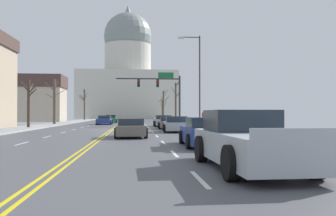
% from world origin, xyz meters
% --- Properties ---
extents(ground, '(20.00, 180.00, 0.20)m').
position_xyz_m(ground, '(0.00, -0.00, 0.02)').
color(ground, '#4D4D52').
extents(signal_gantry, '(7.91, 0.41, 6.41)m').
position_xyz_m(signal_gantry, '(5.34, 12.26, 4.68)').
color(signal_gantry, '#28282D').
rests_on(signal_gantry, ground).
extents(street_lamp_right, '(2.13, 0.24, 8.73)m').
position_xyz_m(street_lamp_right, '(7.95, 1.77, 5.23)').
color(street_lamp_right, '#333338').
rests_on(street_lamp_right, ground).
extents(capitol_building, '(29.13, 18.33, 34.54)m').
position_xyz_m(capitol_building, '(0.00, 78.58, 12.98)').
color(capitol_building, beige).
rests_on(capitol_building, ground).
extents(sedan_near_00, '(2.13, 4.38, 1.28)m').
position_xyz_m(sedan_near_00, '(5.29, 8.90, 0.60)').
color(sedan_near_00, '#9EA3A8').
rests_on(sedan_near_00, ground).
extents(sedan_near_01, '(2.10, 4.34, 1.14)m').
position_xyz_m(sedan_near_01, '(5.32, 2.83, 0.55)').
color(sedan_near_01, '#6B6056').
rests_on(sedan_near_01, ground).
extents(sedan_near_02, '(2.18, 4.66, 1.26)m').
position_xyz_m(sedan_near_02, '(5.37, -3.05, 0.59)').
color(sedan_near_02, '#9EA3A8').
rests_on(sedan_near_02, ground).
extents(sedan_near_03, '(2.00, 4.26, 1.17)m').
position_xyz_m(sedan_near_03, '(1.82, -9.34, 0.55)').
color(sedan_near_03, '#6B6056').
rests_on(sedan_near_03, ground).
extents(sedan_near_04, '(2.13, 4.52, 1.31)m').
position_xyz_m(sedan_near_04, '(5.25, -15.91, 0.62)').
color(sedan_near_04, navy).
rests_on(sedan_near_04, ground).
extents(pickup_truck_near_05, '(2.32, 5.40, 1.58)m').
position_xyz_m(pickup_truck_near_05, '(5.09, -22.65, 0.71)').
color(pickup_truck_near_05, '#ADB2B7').
rests_on(pickup_truck_near_05, ground).
extents(sedan_oncoming_00, '(2.02, 4.58, 1.21)m').
position_xyz_m(sedan_oncoming_00, '(-1.98, 17.33, 0.57)').
color(sedan_oncoming_00, navy).
rests_on(sedan_oncoming_00, ground).
extents(sedan_oncoming_01, '(1.93, 4.65, 1.26)m').
position_xyz_m(sedan_oncoming_01, '(-1.70, 26.23, 0.60)').
color(sedan_oncoming_01, '#1E7247').
rests_on(sedan_oncoming_01, ground).
extents(flank_building_00, '(10.14, 6.98, 8.37)m').
position_xyz_m(flank_building_00, '(-15.75, 35.46, 4.25)').
color(flank_building_00, '#B2A38E').
rests_on(flank_building_00, ground).
extents(bare_tree_00, '(1.64, 2.19, 6.33)m').
position_xyz_m(bare_tree_00, '(8.15, 44.27, 3.43)').
color(bare_tree_00, '#4C3D2D').
rests_on(bare_tree_00, ground).
extents(bare_tree_01, '(2.48, 1.84, 5.79)m').
position_xyz_m(bare_tree_01, '(-8.30, 15.90, 3.15)').
color(bare_tree_01, brown).
rests_on(bare_tree_01, ground).
extents(bare_tree_02, '(1.45, 2.37, 6.73)m').
position_xyz_m(bare_tree_02, '(8.91, 27.98, 3.56)').
color(bare_tree_02, '#4C3D2D').
rests_on(bare_tree_02, ground).
extents(bare_tree_03, '(1.78, 2.40, 6.40)m').
position_xyz_m(bare_tree_03, '(-8.44, 45.03, 3.53)').
color(bare_tree_03, '#4C3D2D').
rests_on(bare_tree_03, ground).
extents(bare_tree_04, '(2.10, 2.17, 5.23)m').
position_xyz_m(bare_tree_04, '(8.36, 49.73, 2.46)').
color(bare_tree_04, brown).
rests_on(bare_tree_04, ground).
extents(bare_tree_05, '(1.93, 2.22, 4.88)m').
position_xyz_m(bare_tree_05, '(-8.31, 4.53, 2.74)').
color(bare_tree_05, '#423328').
rests_on(bare_tree_05, ground).
extents(pedestrian_00, '(0.35, 0.34, 1.65)m').
position_xyz_m(pedestrian_00, '(8.51, 1.38, 1.05)').
color(pedestrian_00, black).
rests_on(pedestrian_00, ground).
extents(bicycle_parked, '(0.12, 1.77, 0.85)m').
position_xyz_m(bicycle_parked, '(8.29, 2.28, 0.49)').
color(bicycle_parked, black).
rests_on(bicycle_parked, ground).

